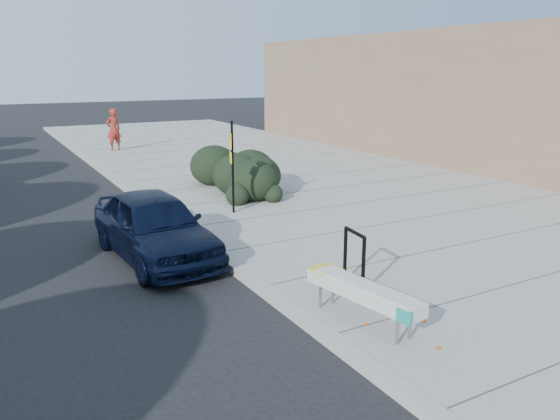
{
  "coord_description": "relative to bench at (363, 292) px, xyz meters",
  "views": [
    {
      "loc": [
        -3.96,
        -7.61,
        3.69
      ],
      "look_at": [
        1.13,
        1.48,
        1.0
      ],
      "focal_mm": 35.0,
      "sensor_mm": 36.0,
      "label": 1
    }
  ],
  "objects": [
    {
      "name": "ground",
      "position": [
        -0.6,
        1.89,
        -0.62
      ],
      "size": [
        120.0,
        120.0,
        0.0
      ],
      "primitive_type": "plane",
      "color": "black",
      "rests_on": "ground"
    },
    {
      "name": "sidewalk_near",
      "position": [
        5.0,
        6.89,
        -0.55
      ],
      "size": [
        11.2,
        50.0,
        0.15
      ],
      "primitive_type": "cube",
      "color": "gray",
      "rests_on": "ground"
    },
    {
      "name": "curb_near",
      "position": [
        -0.6,
        6.89,
        -0.54
      ],
      "size": [
        0.22,
        50.0,
        0.17
      ],
      "primitive_type": "cube",
      "color": "#9E9E99",
      "rests_on": "ground"
    },
    {
      "name": "bench",
      "position": [
        0.0,
        0.0,
        0.0
      ],
      "size": [
        0.71,
        2.02,
        0.6
      ],
      "rotation": [
        0.0,
        0.0,
        0.16
      ],
      "color": "gray",
      "rests_on": "sidewalk_near"
    },
    {
      "name": "bike_rack",
      "position": [
        0.7,
        1.15,
        0.12
      ],
      "size": [
        0.14,
        0.67,
        0.97
      ],
      "rotation": [
        0.0,
        0.0,
        -0.13
      ],
      "color": "black",
      "rests_on": "sidewalk_near"
    },
    {
      "name": "sign_post",
      "position": [
        0.97,
        6.61,
        0.86
      ],
      "size": [
        0.12,
        0.26,
        2.32
      ],
      "rotation": [
        0.0,
        0.0,
        -0.27
      ],
      "color": "black",
      "rests_on": "sidewalk_near"
    },
    {
      "name": "hedge",
      "position": [
        2.25,
        8.89,
        0.21
      ],
      "size": [
        2.96,
        4.02,
        1.36
      ],
      "primitive_type": "ellipsoid",
      "rotation": [
        0.0,
        0.0,
        0.36
      ],
      "color": "black",
      "rests_on": "sidewalk_near"
    },
    {
      "name": "sedan_navy",
      "position": [
        -1.66,
        4.58,
        0.06
      ],
      "size": [
        1.87,
        4.08,
        1.36
      ],
      "primitive_type": "imported",
      "rotation": [
        0.0,
        0.0,
        0.07
      ],
      "color": "black",
      "rests_on": "ground"
    },
    {
      "name": "pedestrian",
      "position": [
        0.9,
        19.32,
        0.46
      ],
      "size": [
        0.76,
        0.59,
        1.86
      ],
      "primitive_type": "imported",
      "rotation": [
        0.0,
        0.0,
        3.37
      ],
      "color": "maroon",
      "rests_on": "sidewalk_near"
    }
  ]
}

